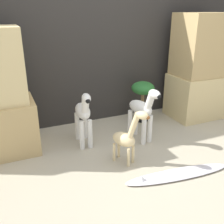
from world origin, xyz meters
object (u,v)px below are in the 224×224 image
potted_palm_front (143,93)px  zebra_left (83,114)px  giraffe_figurine (127,136)px  zebra_right (142,111)px  surfboard (178,174)px

potted_palm_front → zebra_left: bearing=-159.9°
zebra_left → giraffe_figurine: (0.27, -0.53, -0.08)m
potted_palm_front → zebra_right: bearing=-120.0°
zebra_left → potted_palm_front: size_ratio=1.20×
zebra_left → potted_palm_front: (0.94, 0.35, 0.03)m
zebra_left → potted_palm_front: 1.00m
zebra_right → potted_palm_front: bearing=60.0°
zebra_right → surfboard: (-0.04, -0.77, -0.35)m
zebra_right → zebra_left: size_ratio=1.00×
zebra_left → zebra_right: bearing=-13.9°
zebra_right → giraffe_figurine: 0.54m
giraffe_figurine → potted_palm_front: giraffe_figurine is taller
surfboard → zebra_left: bearing=123.4°
zebra_right → surfboard: bearing=-92.9°
giraffe_figurine → zebra_right: bearing=44.6°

